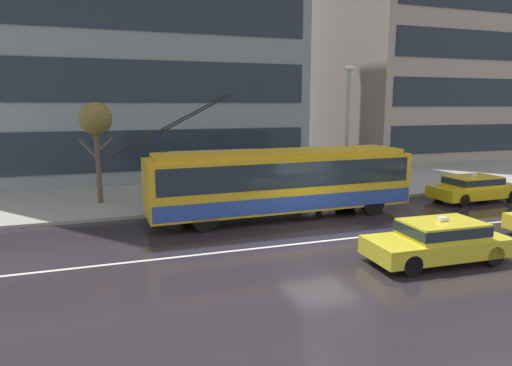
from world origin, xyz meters
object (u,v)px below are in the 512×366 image
pedestrian_at_shelter (249,171)px  street_tree_bare (96,122)px  taxi_oncoming_near (438,239)px  trolleybus (282,181)px  street_lamp (348,120)px  pedestrian_walking_past (300,165)px  pedestrian_waiting_by_pole (318,167)px  bus_shelter (215,164)px  pedestrian_approaching_curb (155,187)px  taxi_ahead_of_bus (474,187)px

pedestrian_at_shelter → street_tree_bare: size_ratio=0.41×
taxi_oncoming_near → street_tree_bare: (-9.79, 11.42, 3.26)m
trolleybus → taxi_oncoming_near: (2.42, -6.69, -0.87)m
taxi_oncoming_near → street_lamp: 9.62m
trolleybus → pedestrian_walking_past: bearing=53.7°
pedestrian_at_shelter → pedestrian_waiting_by_pole: pedestrian_waiting_by_pole is taller
pedestrian_walking_past → street_tree_bare: 9.94m
pedestrian_at_shelter → trolleybus: bearing=-73.7°
trolleybus → bus_shelter: (-2.05, 3.48, 0.38)m
trolleybus → pedestrian_waiting_by_pole: trolleybus is taller
pedestrian_approaching_curb → street_lamp: size_ratio=0.25×
taxi_oncoming_near → pedestrian_waiting_by_pole: 8.85m
trolleybus → taxi_oncoming_near: bearing=-70.1°
taxi_ahead_of_bus → pedestrian_at_shelter: bearing=166.4°
street_lamp → pedestrian_walking_past: bearing=160.5°
street_tree_bare → pedestrian_walking_past: bearing=-10.7°
bus_shelter → pedestrian_walking_past: bearing=-7.4°
pedestrian_walking_past → street_lamp: (2.17, -0.77, 2.22)m
pedestrian_waiting_by_pole → pedestrian_at_shelter: bearing=174.9°
trolleybus → pedestrian_walking_past: 3.64m
pedestrian_approaching_curb → pedestrian_walking_past: bearing=0.7°
taxi_oncoming_near → street_tree_bare: 15.39m
taxi_ahead_of_bus → pedestrian_at_shelter: (-10.87, 2.64, 0.95)m
bus_shelter → pedestrian_waiting_by_pole: bearing=-16.0°
street_lamp → street_tree_bare: size_ratio=1.37×
pedestrian_at_shelter → pedestrian_walking_past: size_ratio=0.97×
pedestrian_at_shelter → pedestrian_approaching_curb: (-4.31, 0.44, -0.55)m
street_tree_bare → pedestrian_waiting_by_pole: bearing=-14.6°
taxi_ahead_of_bus → bus_shelter: 12.83m
trolleybus → bus_shelter: size_ratio=2.93×
pedestrian_at_shelter → street_tree_bare: bearing=160.7°
trolleybus → bus_shelter: 4.06m
bus_shelter → trolleybus: bearing=-59.4°
taxi_ahead_of_bus → pedestrian_walking_past: pedestrian_walking_past is taller
pedestrian_at_shelter → bus_shelter: bearing=141.6°
pedestrian_walking_past → pedestrian_waiting_by_pole: size_ratio=0.99×
trolleybus → pedestrian_approaching_curb: bearing=150.4°
bus_shelter → pedestrian_approaching_curb: (-2.96, -0.63, -0.84)m
taxi_oncoming_near → bus_shelter: 11.17m
pedestrian_walking_past → street_tree_bare: (-9.52, 1.81, 2.22)m
taxi_ahead_of_bus → pedestrian_walking_past: 8.68m
pedestrian_approaching_curb → pedestrian_walking_past: size_ratio=0.82×
pedestrian_walking_past → pedestrian_approaching_curb: bearing=-179.3°
pedestrian_approaching_curb → pedestrian_waiting_by_pole: pedestrian_waiting_by_pole is taller
taxi_oncoming_near → pedestrian_walking_past: size_ratio=2.19×
pedestrian_at_shelter → pedestrian_walking_past: bearing=10.3°
taxi_oncoming_near → street_lamp: (1.90, 8.85, 3.27)m
taxi_ahead_of_bus → street_tree_bare: bearing=164.2°
pedestrian_walking_past → street_lamp: size_ratio=0.31×
trolleybus → pedestrian_waiting_by_pole: bearing=37.5°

